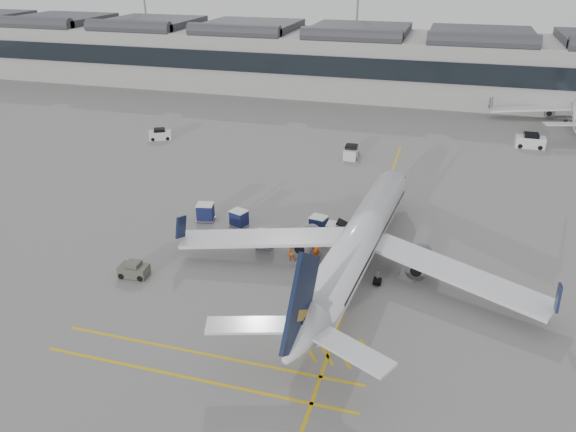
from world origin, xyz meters
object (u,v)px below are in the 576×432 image
(airliner_main, at_px, (358,243))
(ramp_agent_b, at_px, (292,252))
(pushback_tug, at_px, (134,270))
(baggage_cart_a, at_px, (319,224))
(belt_loader, at_px, (343,235))
(ramp_agent_a, at_px, (316,249))

(airliner_main, distance_m, ramp_agent_b, 6.25)
(pushback_tug, bearing_deg, airliner_main, 15.10)
(airliner_main, bearing_deg, baggage_cart_a, 133.52)
(belt_loader, xyz_separation_m, ramp_agent_b, (-3.74, -4.92, 0.23))
(airliner_main, bearing_deg, ramp_agent_b, -177.05)
(airliner_main, height_order, belt_loader, airliner_main)
(belt_loader, bearing_deg, baggage_cart_a, 160.43)
(airliner_main, xyz_separation_m, baggage_cart_a, (-4.89, 6.17, -1.79))
(airliner_main, distance_m, ramp_agent_a, 4.41)
(airliner_main, xyz_separation_m, ramp_agent_a, (-3.90, 1.09, -1.75))
(airliner_main, height_order, ramp_agent_b, airliner_main)
(baggage_cart_a, distance_m, pushback_tug, 18.15)
(ramp_agent_a, bearing_deg, pushback_tug, 153.70)
(belt_loader, bearing_deg, ramp_agent_a, -111.10)
(ramp_agent_a, bearing_deg, ramp_agent_b, 149.35)
(pushback_tug, bearing_deg, belt_loader, 31.69)
(ramp_agent_a, bearing_deg, airliner_main, -68.92)
(airliner_main, relative_size, baggage_cart_a, 18.05)
(pushback_tug, bearing_deg, ramp_agent_a, 23.31)
(baggage_cart_a, distance_m, ramp_agent_b, 6.04)
(belt_loader, distance_m, ramp_agent_b, 6.18)
(belt_loader, distance_m, baggage_cart_a, 2.88)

